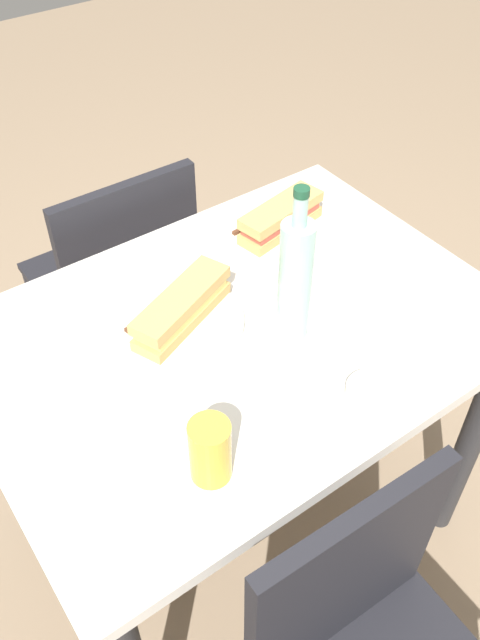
{
  "coord_description": "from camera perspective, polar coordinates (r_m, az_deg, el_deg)",
  "views": [
    {
      "loc": [
        -0.55,
        -0.76,
        1.71
      ],
      "look_at": [
        0.0,
        0.0,
        0.8
      ],
      "focal_mm": 37.29,
      "sensor_mm": 36.0,
      "label": 1
    }
  ],
  "objects": [
    {
      "name": "water_bottle",
      "position": [
        1.23,
        4.74,
        3.53
      ],
      "size": [
        0.06,
        0.06,
        0.33
      ],
      "color": "#99C6B7",
      "rests_on": "dining_table"
    },
    {
      "name": "plate_near",
      "position": [
        1.33,
        -4.9,
        -0.22
      ],
      "size": [
        0.24,
        0.24,
        0.01
      ],
      "primitive_type": "cylinder",
      "color": "silver",
      "rests_on": "dining_table"
    },
    {
      "name": "knife_far",
      "position": [
        1.57,
        1.63,
        8.52
      ],
      "size": [
        0.18,
        0.03,
        0.01
      ],
      "color": "silver",
      "rests_on": "plate_far"
    },
    {
      "name": "chair_far",
      "position": [
        1.89,
        -10.22,
        3.28
      ],
      "size": [
        0.4,
        0.4,
        0.86
      ],
      "color": "black",
      "rests_on": "ground"
    },
    {
      "name": "knife_near",
      "position": [
        1.34,
        -7.2,
        0.74
      ],
      "size": [
        0.18,
        0.04,
        0.01
      ],
      "color": "silver",
      "rests_on": "plate_near"
    },
    {
      "name": "plate_far",
      "position": [
        1.55,
        3.46,
        7.52
      ],
      "size": [
        0.24,
        0.24,
        0.01
      ],
      "primitive_type": "cylinder",
      "color": "silver",
      "rests_on": "dining_table"
    },
    {
      "name": "beer_glass",
      "position": [
        1.06,
        -2.58,
        -11.15
      ],
      "size": [
        0.07,
        0.07,
        0.12
      ],
      "primitive_type": "cylinder",
      "color": "gold",
      "rests_on": "dining_table"
    },
    {
      "name": "baguette_sandwich_near",
      "position": [
        1.3,
        -5.01,
        1.09
      ],
      "size": [
        0.25,
        0.16,
        0.07
      ],
      "color": "tan",
      "rests_on": "plate_near"
    },
    {
      "name": "ground_plane",
      "position": [
        1.95,
        0.0,
        -16.95
      ],
      "size": [
        8.0,
        8.0,
        0.0
      ],
      "primitive_type": "plane",
      "color": "#8C755B"
    },
    {
      "name": "paper_napkin",
      "position": [
        1.44,
        17.96,
        1.31
      ],
      "size": [
        0.17,
        0.17,
        0.0
      ],
      "primitive_type": "cube",
      "rotation": [
        0.0,
        0.0,
        0.24
      ],
      "color": "white",
      "rests_on": "dining_table"
    },
    {
      "name": "olive_bowl",
      "position": [
        1.21,
        11.16,
        -6.18
      ],
      "size": [
        0.09,
        0.09,
        0.03
      ],
      "primitive_type": "cylinder",
      "color": "silver",
      "rests_on": "dining_table"
    },
    {
      "name": "dining_table",
      "position": [
        1.42,
        0.0,
        -4.49
      ],
      "size": [
        1.05,
        0.75,
        0.78
      ],
      "color": "beige",
      "rests_on": "ground"
    },
    {
      "name": "baguette_sandwich_far",
      "position": [
        1.53,
        3.52,
        8.77
      ],
      "size": [
        0.23,
        0.11,
        0.07
      ],
      "color": "tan",
      "rests_on": "plate_far"
    }
  ]
}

